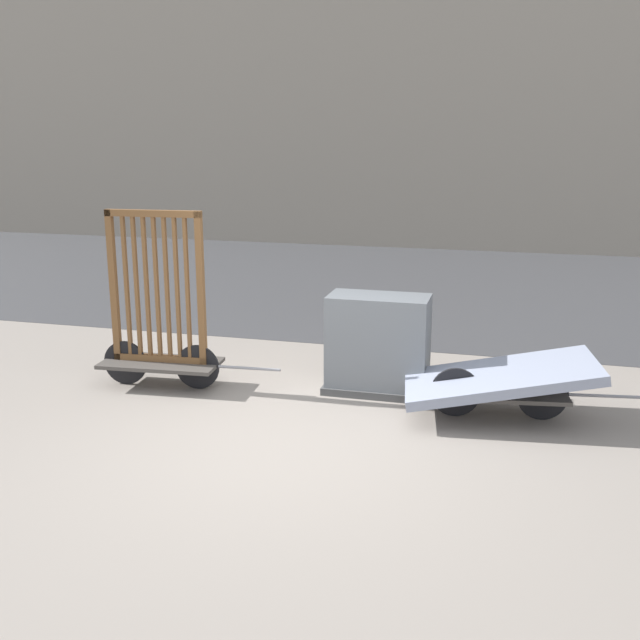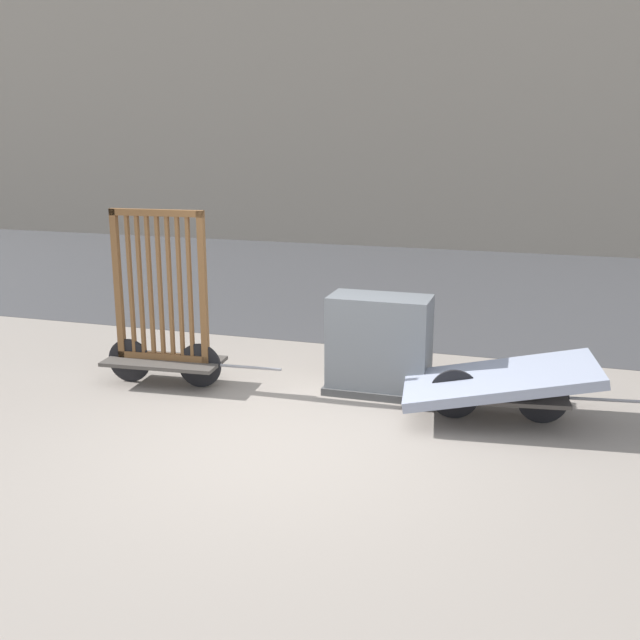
# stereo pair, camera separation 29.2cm
# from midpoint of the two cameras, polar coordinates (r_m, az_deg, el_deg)

# --- Properties ---
(ground_plane) EXTENTS (60.00, 60.00, 0.00)m
(ground_plane) POSITION_cam_midpoint_polar(r_m,az_deg,el_deg) (6.76, -3.89, -9.55)
(ground_plane) COLOR gray
(road_strip) EXTENTS (56.00, 8.51, 0.01)m
(road_strip) POSITION_cam_midpoint_polar(r_m,az_deg,el_deg) (13.76, 6.19, 2.77)
(road_strip) COLOR #424244
(road_strip) RESTS_ON ground_plane
(bike_cart_with_bedframe) EXTENTS (2.00, 0.67, 1.92)m
(bike_cart_with_bedframe) POSITION_cam_midpoint_polar(r_m,az_deg,el_deg) (8.25, -13.12, -0.49)
(bike_cart_with_bedframe) COLOR #4C4742
(bike_cart_with_bedframe) RESTS_ON ground_plane
(bike_cart_with_mattress) EXTENTS (2.29, 1.26, 0.62)m
(bike_cart_with_mattress) POSITION_cam_midpoint_polar(r_m,az_deg,el_deg) (7.41, 12.44, -4.53)
(bike_cart_with_mattress) COLOR #4C4742
(bike_cart_with_mattress) RESTS_ON ground_plane
(utility_cabinet) EXTENTS (1.12, 0.59, 1.05)m
(utility_cabinet) POSITION_cam_midpoint_polar(r_m,az_deg,el_deg) (7.94, 3.40, -2.14)
(utility_cabinet) COLOR #4C4C4C
(utility_cabinet) RESTS_ON ground_plane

